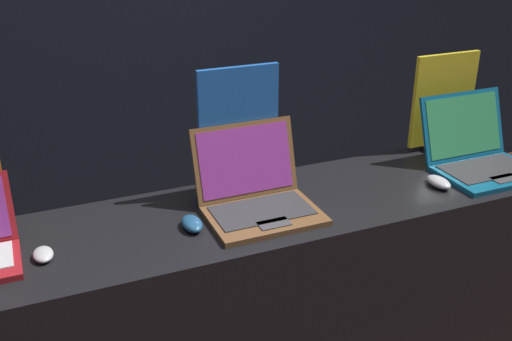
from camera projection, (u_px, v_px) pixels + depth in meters
wall_back at (134, 11)px, 3.53m from camera, size 8.00×0.05×2.80m
display_counter at (256, 321)px, 2.34m from camera, size 2.39×0.55×0.99m
mouse_front at (43, 254)px, 1.83m from camera, size 0.06×0.09×0.03m
laptop_middle at (257, 193)px, 2.10m from camera, size 0.39×0.36×0.28m
mouse_middle at (192, 224)px, 2.00m from camera, size 0.07×0.12×0.04m
promo_stand_middle at (239, 134)px, 2.18m from camera, size 0.30×0.07×0.48m
laptop_back at (479, 154)px, 2.43m from camera, size 0.40×0.38×0.28m
mouse_back at (439, 182)px, 2.30m from camera, size 0.07×0.12×0.04m
promo_stand_back at (443, 104)px, 2.59m from camera, size 0.31×0.07×0.42m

